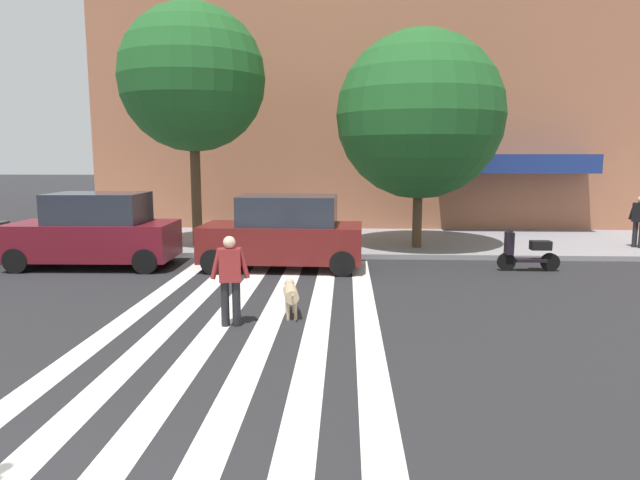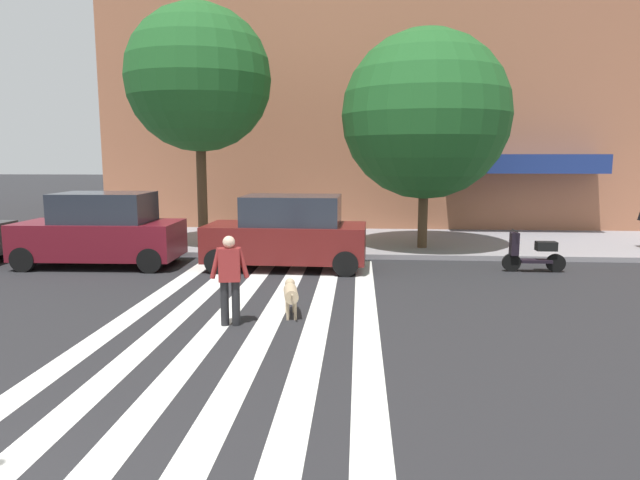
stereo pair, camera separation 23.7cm
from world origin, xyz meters
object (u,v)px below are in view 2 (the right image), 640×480
(parked_scooter, at_px, (534,254))
(street_tree_middle, at_px, (426,115))
(dog_on_leash, at_px, (291,293))
(street_tree_nearest, at_px, (199,79))
(parked_car_behind_first, at_px, (101,231))
(parked_car_third_in_line, at_px, (288,233))
(pedestrian_dog_walker, at_px, (230,275))

(parked_scooter, bearing_deg, street_tree_middle, 131.75)
(dog_on_leash, bearing_deg, street_tree_nearest, 116.70)
(parked_car_behind_first, bearing_deg, parked_scooter, -0.03)
(parked_car_behind_first, relative_size, parked_car_third_in_line, 1.02)
(parked_scooter, bearing_deg, street_tree_nearest, 162.98)
(street_tree_middle, height_order, dog_on_leash, street_tree_middle)
(parked_car_behind_first, relative_size, pedestrian_dog_walker, 2.69)
(parked_car_third_in_line, height_order, pedestrian_dog_walker, parked_car_third_in_line)
(parked_car_third_in_line, distance_m, street_tree_nearest, 6.23)
(parked_car_third_in_line, xyz_separation_m, pedestrian_dog_walker, (-0.38, -5.27, -0.04))
(street_tree_middle, bearing_deg, dog_on_leash, -113.82)
(parked_car_behind_first, distance_m, parked_car_third_in_line, 5.21)
(parked_car_third_in_line, height_order, parked_scooter, parked_car_third_in_line)
(dog_on_leash, bearing_deg, parked_scooter, 37.69)
(parked_car_third_in_line, distance_m, parked_scooter, 6.56)
(parked_scooter, relative_size, street_tree_middle, 0.24)
(street_tree_nearest, xyz_separation_m, pedestrian_dog_walker, (2.78, -8.24, -4.51))
(parked_scooter, relative_size, pedestrian_dog_walker, 0.99)
(parked_car_behind_first, height_order, street_tree_middle, street_tree_middle)
(parked_car_behind_first, xyz_separation_m, dog_on_leash, (5.84, -4.57, -0.54))
(street_tree_nearest, relative_size, street_tree_middle, 1.13)
(street_tree_nearest, height_order, dog_on_leash, street_tree_nearest)
(parked_car_behind_first, xyz_separation_m, parked_scooter, (11.75, -0.01, -0.50))
(street_tree_nearest, bearing_deg, parked_car_behind_first, -124.62)
(street_tree_nearest, height_order, pedestrian_dog_walker, street_tree_nearest)
(street_tree_middle, bearing_deg, pedestrian_dog_walker, -117.81)
(pedestrian_dog_walker, height_order, dog_on_leash, pedestrian_dog_walker)
(parked_car_third_in_line, bearing_deg, parked_scooter, -0.02)
(parked_car_third_in_line, relative_size, parked_scooter, 2.67)
(street_tree_nearest, relative_size, pedestrian_dog_walker, 4.63)
(pedestrian_dog_walker, bearing_deg, dog_on_leash, 34.68)
(parked_car_third_in_line, xyz_separation_m, street_tree_nearest, (-3.16, 2.97, 4.47))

